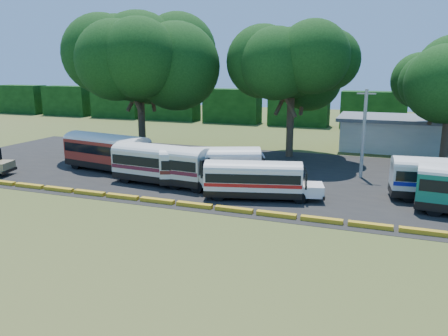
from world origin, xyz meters
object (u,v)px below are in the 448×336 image
(bus_cream_west, at_px, (163,162))
(tree_west, at_px, (139,57))
(bus_white_red, at_px, (256,178))
(bus_red, at_px, (109,150))

(bus_cream_west, relative_size, tree_west, 0.67)
(bus_cream_west, bearing_deg, tree_west, 132.99)
(bus_cream_west, xyz_separation_m, tree_west, (-8.56, 11.06, 8.89))
(bus_white_red, bearing_deg, bus_cream_west, 157.17)
(bus_white_red, height_order, tree_west, tree_west)
(bus_red, xyz_separation_m, tree_west, (-1.29, 8.38, 8.76))
(bus_cream_west, distance_m, bus_white_red, 8.60)
(bus_cream_west, bearing_deg, bus_white_red, -3.35)
(tree_west, bearing_deg, bus_white_red, -35.88)
(bus_red, bearing_deg, bus_white_red, -3.86)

